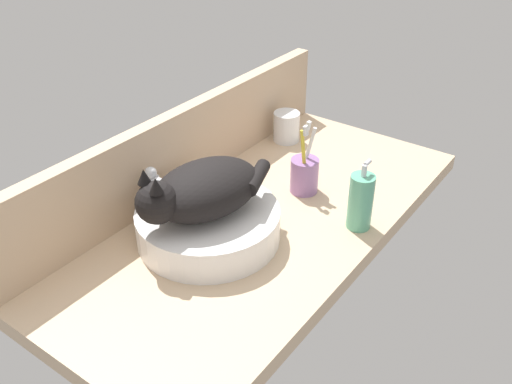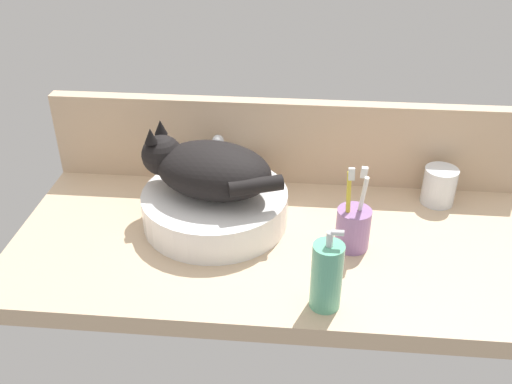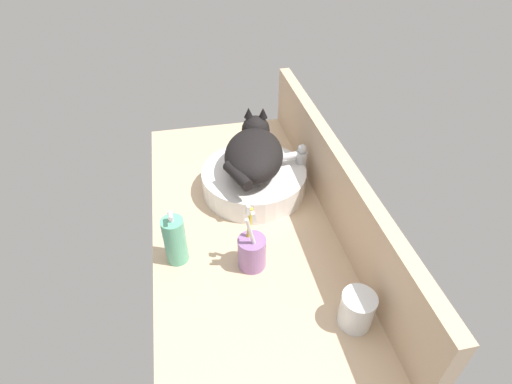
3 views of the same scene
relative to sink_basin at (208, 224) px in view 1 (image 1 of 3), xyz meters
The scene contains 8 objects.
ground_plane 15.68cm from the sink_basin, 18.66° to the right, with size 111.37×52.76×4.00cm, color #D1B28E.
backsplash_panel 25.13cm from the sink_basin, 55.18° to the left, with size 111.37×3.60×20.58cm, color #CCAD8C.
sink_basin is the anchor object (origin of this frame).
cat 9.55cm from the sink_basin, 169.01° to the left, with size 30.98×22.63×14.00cm.
faucet 14.48cm from the sink_basin, 95.06° to the left, with size 3.78×11.86×13.60cm.
soap_dispenser 34.18cm from the sink_basin, 46.30° to the right, with size 5.57×5.57×16.52cm.
toothbrush_cup 29.96cm from the sink_basin, 12.45° to the right, with size 6.99×6.99×18.69cm.
water_glass 51.37cm from the sink_basin, 14.02° to the left, with size 7.56×7.56×8.68cm.
Camera 1 is at (-89.82, -63.44, 76.05)cm, focal length 40.00 mm.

